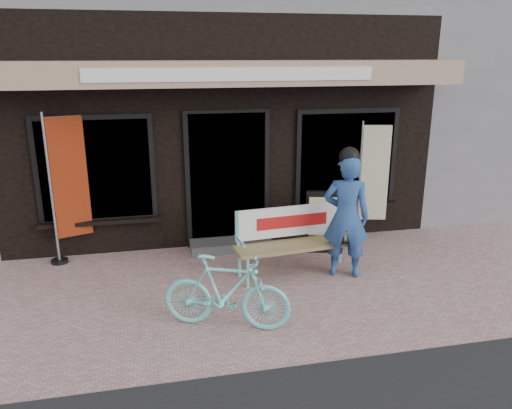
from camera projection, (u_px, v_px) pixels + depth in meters
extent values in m
plane|color=tan|center=(253.00, 299.00, 6.41)|extent=(70.00, 70.00, 0.00)
cube|color=black|center=(205.00, 114.00, 10.56)|extent=(7.00, 6.00, 3.60)
cube|color=tan|center=(230.00, 73.00, 7.15)|extent=(7.00, 0.80, 0.35)
cube|color=white|center=(234.00, 74.00, 6.77)|extent=(4.00, 0.02, 0.18)
cube|color=black|center=(228.00, 179.00, 7.94)|extent=(1.20, 0.06, 2.10)
cube|color=black|center=(228.00, 180.00, 7.93)|extent=(1.35, 0.04, 2.20)
cube|color=black|center=(96.00, 170.00, 7.47)|extent=(1.60, 0.06, 1.50)
cube|color=black|center=(347.00, 159.00, 8.27)|extent=(1.60, 0.06, 1.50)
cube|color=black|center=(96.00, 170.00, 7.46)|extent=(1.75, 0.04, 1.65)
cube|color=black|center=(347.00, 159.00, 8.26)|extent=(1.75, 0.04, 1.65)
cube|color=black|center=(100.00, 222.00, 7.64)|extent=(1.80, 0.18, 0.06)
cube|color=black|center=(345.00, 206.00, 8.45)|extent=(1.80, 0.18, 0.06)
cube|color=#59595B|center=(231.00, 245.00, 8.02)|extent=(1.30, 0.45, 0.15)
cylinder|color=#6ED8D5|center=(248.00, 274.00, 6.66)|extent=(0.05, 0.05, 0.41)
cylinder|color=#6ED8D5|center=(240.00, 262.00, 7.02)|extent=(0.05, 0.05, 0.41)
cylinder|color=#6ED8D5|center=(353.00, 259.00, 7.12)|extent=(0.05, 0.05, 0.41)
cylinder|color=#6ED8D5|center=(340.00, 250.00, 7.47)|extent=(0.05, 0.05, 0.41)
cube|color=olive|center=(297.00, 245.00, 7.00)|extent=(1.80, 0.61, 0.05)
cylinder|color=#6ED8D5|center=(238.00, 230.00, 6.87)|extent=(0.05, 0.05, 0.54)
cylinder|color=#6ED8D5|center=(343.00, 219.00, 7.34)|extent=(0.05, 0.05, 0.54)
cube|color=white|center=(292.00, 221.00, 7.11)|extent=(1.66, 0.20, 0.44)
cube|color=#B21414|center=(292.00, 221.00, 7.09)|extent=(1.06, 0.11, 0.18)
cylinder|color=#6ED8D5|center=(240.00, 241.00, 6.71)|extent=(0.08, 0.43, 0.04)
cylinder|color=#6ED8D5|center=(351.00, 228.00, 7.19)|extent=(0.08, 0.43, 0.04)
imported|color=#284B8B|center=(346.00, 217.00, 6.86)|extent=(0.74, 0.62, 1.73)
sphere|color=black|center=(349.00, 157.00, 6.62)|extent=(0.36, 0.36, 0.28)
imported|color=#6ED8D5|center=(226.00, 292.00, 5.63)|extent=(1.52, 0.93, 0.88)
cylinder|color=gray|center=(51.00, 191.00, 7.19)|extent=(0.05, 0.05, 2.25)
cylinder|color=gray|center=(61.00, 117.00, 7.02)|extent=(0.49, 0.20, 0.02)
cube|color=maroon|center=(70.00, 178.00, 7.29)|extent=(0.49, 0.21, 1.79)
cylinder|color=black|center=(60.00, 261.00, 7.51)|extent=(0.32, 0.32, 0.05)
cylinder|color=gray|center=(359.00, 181.00, 8.24)|extent=(0.04, 0.04, 1.99)
cylinder|color=gray|center=(377.00, 125.00, 7.96)|extent=(0.45, 0.13, 0.02)
cube|color=beige|center=(375.00, 173.00, 8.19)|extent=(0.45, 0.13, 1.58)
cylinder|color=black|center=(356.00, 237.00, 8.52)|extent=(0.26, 0.26, 0.05)
cube|color=black|center=(322.00, 222.00, 7.78)|extent=(0.51, 0.20, 1.00)
cube|color=beige|center=(322.00, 216.00, 7.70)|extent=(0.42, 0.12, 0.61)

